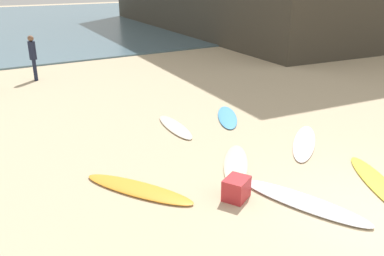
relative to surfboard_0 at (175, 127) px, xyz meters
name	(u,v)px	position (x,y,z in m)	size (l,w,h in m)	color
ocean_water	(14,22)	(0.93, 30.37, 0.00)	(120.00, 40.00, 0.08)	slate
surfboard_0	(175,127)	(0.00, 0.00, 0.00)	(0.49, 2.04, 0.07)	silver
surfboard_1	(379,184)	(1.87, -5.00, -0.01)	(0.50, 2.51, 0.06)	yellow
surfboard_2	(138,189)	(-2.34, -2.62, 0.00)	(0.55, 2.46, 0.07)	orange
surfboard_3	(304,142)	(2.20, -2.70, 0.00)	(0.52, 2.45, 0.07)	white
surfboard_4	(236,164)	(-0.02, -2.75, 0.00)	(0.53, 2.10, 0.07)	#F4EABF
surfboard_5	(303,202)	(0.04, -4.69, 0.01)	(0.58, 2.54, 0.09)	white
surfboard_6	(227,117)	(1.72, -0.12, 0.00)	(0.54, 2.04, 0.07)	#4AA0E1
beachgoer_mid	(33,55)	(-2.05, 7.69, 0.96)	(0.33, 0.34, 1.78)	#191E33
beach_cooler	(236,189)	(-0.89, -3.87, 0.18)	(0.50, 0.40, 0.42)	#B2282D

